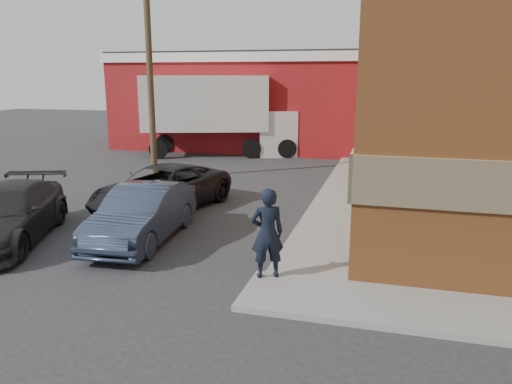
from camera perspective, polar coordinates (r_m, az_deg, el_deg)
The scene contains 9 objects.
ground at distance 11.11m, azimuth 2.60°, elevation -9.79°, with size 90.00×90.00×0.00m, color #28282B.
sidewalk_west at distance 19.52m, azimuth 10.26°, elevation 0.38°, with size 1.80×18.00×0.12m, color gray.
warehouse at distance 31.12m, azimuth 0.10°, elevation 10.47°, with size 16.30×8.30×5.60m.
utility_pole at distance 21.33m, azimuth -12.07°, elevation 14.08°, with size 2.00×0.26×9.00m.
man at distance 10.54m, azimuth 1.30°, elevation -4.73°, with size 0.71×0.47×1.94m, color black.
sedan at distance 13.58m, azimuth -12.85°, elevation -2.47°, with size 1.57×4.49×1.48m, color #313C52.
suv_a at distance 16.53m, azimuth -10.73°, elevation 0.39°, with size 2.40×5.22×1.45m, color black.
suv_b at distance 14.76m, azimuth -26.63°, elevation -2.30°, with size 2.08×5.13×1.49m, color #27272A.
box_truck at distance 27.47m, azimuth -4.01°, elevation 9.35°, with size 9.06×5.10×4.29m.
Camera 1 is at (2.25, -9.97, 4.35)m, focal length 35.00 mm.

